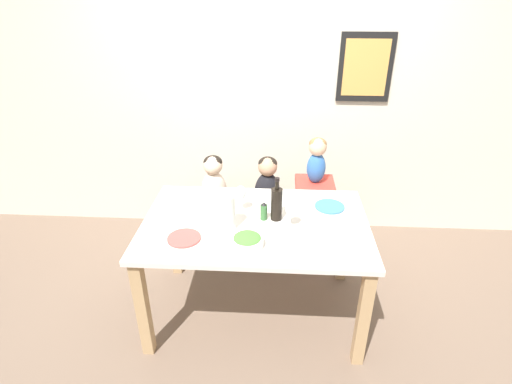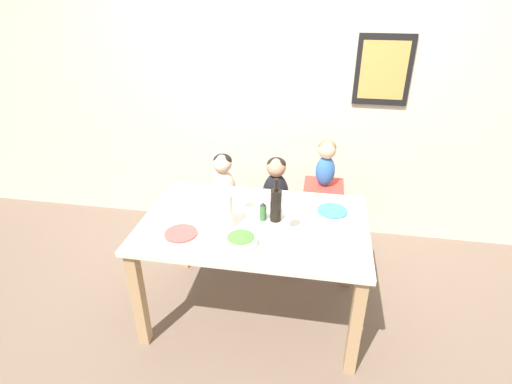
% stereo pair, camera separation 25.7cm
% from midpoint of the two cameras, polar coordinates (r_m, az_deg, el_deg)
% --- Properties ---
extents(ground_plane, '(14.00, 14.00, 0.00)m').
position_cam_midpoint_polar(ground_plane, '(3.07, -2.57, -16.50)').
color(ground_plane, '#705B4C').
extents(wall_back, '(10.00, 0.09, 2.70)m').
position_cam_midpoint_polar(wall_back, '(3.52, -0.94, 14.80)').
color(wall_back, beige).
rests_on(wall_back, ground_plane).
extents(dining_table, '(1.46, 0.94, 0.77)m').
position_cam_midpoint_polar(dining_table, '(2.65, -2.87, -6.25)').
color(dining_table, silver).
rests_on(dining_table, ground_plane).
extents(chair_far_left, '(0.36, 0.36, 0.44)m').
position_cam_midpoint_polar(chair_far_left, '(3.43, -7.91, -3.76)').
color(chair_far_left, silver).
rests_on(chair_far_left, ground_plane).
extents(chair_far_center, '(0.36, 0.36, 0.44)m').
position_cam_midpoint_polar(chair_far_center, '(3.37, -0.62, -4.02)').
color(chair_far_center, silver).
rests_on(chair_far_center, ground_plane).
extents(chair_right_highchair, '(0.31, 0.31, 0.73)m').
position_cam_midpoint_polar(chair_right_highchair, '(3.28, 6.02, -1.46)').
color(chair_right_highchair, silver).
rests_on(chair_right_highchair, ground_plane).
extents(person_child_left, '(0.21, 0.17, 0.49)m').
position_cam_midpoint_polar(person_child_left, '(3.27, -8.28, 1.21)').
color(person_child_left, beige).
rests_on(person_child_left, chair_far_left).
extents(person_child_center, '(0.21, 0.17, 0.49)m').
position_cam_midpoint_polar(person_child_center, '(3.21, -0.65, 1.02)').
color(person_child_center, black).
rests_on(person_child_center, chair_far_center).
extents(person_baby_right, '(0.15, 0.14, 0.37)m').
position_cam_midpoint_polar(person_baby_right, '(3.11, 6.37, 4.92)').
color(person_baby_right, '#3366B2').
rests_on(person_baby_right, chair_right_highchair).
extents(wine_bottle, '(0.07, 0.07, 0.30)m').
position_cam_midpoint_polar(wine_bottle, '(2.56, 0.10, -1.68)').
color(wine_bottle, black).
rests_on(wine_bottle, dining_table).
extents(paper_towel_roll, '(0.11, 0.11, 0.23)m').
position_cam_midpoint_polar(paper_towel_roll, '(2.48, -7.15, -2.97)').
color(paper_towel_roll, white).
rests_on(paper_towel_roll, dining_table).
extents(wine_glass_near, '(0.07, 0.07, 0.19)m').
position_cam_midpoint_polar(wine_glass_near, '(2.47, 2.04, -2.44)').
color(wine_glass_near, white).
rests_on(wine_glass_near, dining_table).
extents(wine_glass_far, '(0.07, 0.07, 0.19)m').
position_cam_midpoint_polar(wine_glass_far, '(2.65, -4.96, -0.24)').
color(wine_glass_far, white).
rests_on(wine_glass_far, dining_table).
extents(salad_bowl_large, '(0.19, 0.19, 0.08)m').
position_cam_midpoint_polar(salad_bowl_large, '(2.35, -4.41, -7.05)').
color(salad_bowl_large, white).
rests_on(salad_bowl_large, dining_table).
extents(dinner_plate_front_left, '(0.20, 0.20, 0.01)m').
position_cam_midpoint_polar(dinner_plate_front_left, '(2.49, -13.18, -6.53)').
color(dinner_plate_front_left, '#D14C47').
rests_on(dinner_plate_front_left, dining_table).
extents(dinner_plate_back_left, '(0.20, 0.20, 0.01)m').
position_cam_midpoint_polar(dinner_plate_back_left, '(2.89, -9.56, -0.97)').
color(dinner_plate_back_left, silver).
rests_on(dinner_plate_back_left, dining_table).
extents(dinner_plate_back_right, '(0.20, 0.20, 0.01)m').
position_cam_midpoint_polar(dinner_plate_back_right, '(2.77, 7.90, -2.14)').
color(dinner_plate_back_right, teal).
rests_on(dinner_plate_back_right, dining_table).
extents(condiment_bottle_hot_sauce, '(0.05, 0.05, 0.13)m').
position_cam_midpoint_polar(condiment_bottle_hot_sauce, '(2.59, -1.72, -2.82)').
color(condiment_bottle_hot_sauce, '#336633').
rests_on(condiment_bottle_hot_sauce, dining_table).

